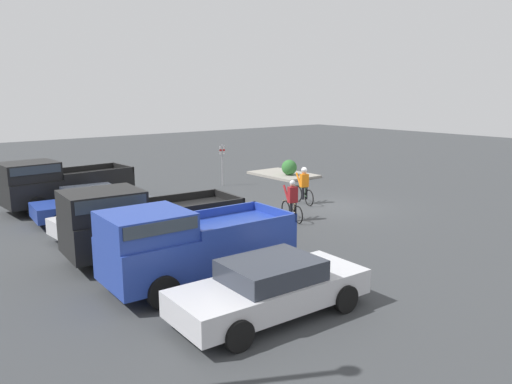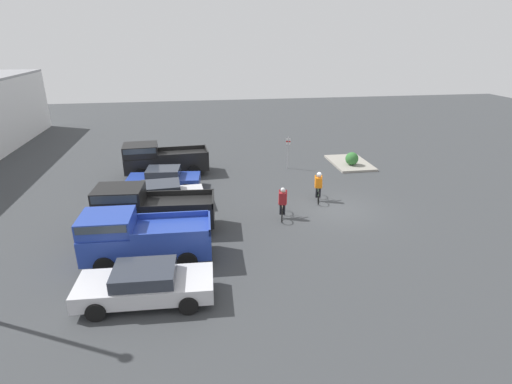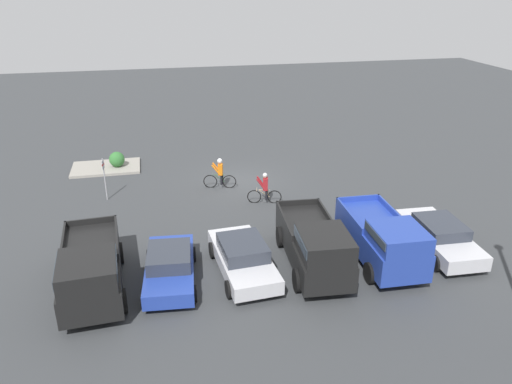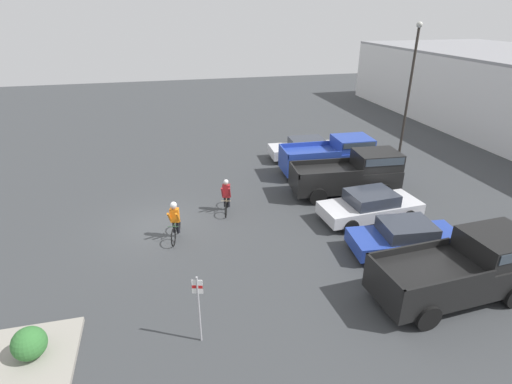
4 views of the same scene
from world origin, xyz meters
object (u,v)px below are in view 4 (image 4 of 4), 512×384
Objects in this scene: lamppost at (410,82)px; cyclist_0 at (175,220)px; pickup_truck_0 at (332,156)px; sedan_2 at (405,237)px; fire_lane_sign at (199,303)px; cyclist_1 at (226,196)px; pickup_truck_2 at (465,267)px; shrub at (29,343)px; sedan_1 at (370,206)px; pickup_truck_1 at (353,173)px; sedan_0 at (307,148)px.

cyclist_0 is at bearing -63.69° from lamppost.
pickup_truck_0 is 8.41m from sedan_2.
pickup_truck_0 is 14.26m from fire_lane_sign.
fire_lane_sign reaches higher than cyclist_0.
lamppost reaches higher than cyclist_1.
shrub is (-0.37, -13.32, -0.52)m from pickup_truck_2.
sedan_1 is 0.58× the size of lamppost.
cyclist_1 is (-5.14, -6.23, 0.15)m from sedan_2.
sedan_2 reaches higher than shrub.
sedan_2 is (8.39, -0.49, -0.46)m from pickup_truck_0.
pickup_truck_1 is 1.25× the size of sedan_2.
cyclist_0 is (-3.22, -8.73, 0.20)m from sedan_2.
pickup_truck_1 reaches higher than sedan_1.
cyclist_0 is 3.16m from cyclist_1.
cyclist_0 is 1.03× the size of cyclist_1.
shrub is at bearing -43.68° from sedan_0.
fire_lane_sign is at bearing -71.66° from sedan_2.
lamppost reaches higher than pickup_truck_1.
pickup_truck_1 reaches higher than pickup_truck_2.
pickup_truck_2 is (2.77, 0.35, 0.47)m from sedan_2.
pickup_truck_1 is 8.34m from pickup_truck_2.
pickup_truck_2 is 6.06× the size of shrub.
pickup_truck_0 is at bearing 176.63° from sedan_2.
lamppost is at bearing 130.64° from pickup_truck_1.
sedan_0 is 5.21× the size of shrub.
shrub is (7.97, -13.43, -0.56)m from pickup_truck_1.
sedan_0 is 0.59× the size of lamppost.
pickup_truck_0 is (2.81, 0.48, 0.44)m from sedan_0.
sedan_0 is 1.07× the size of sedan_2.
cyclist_1 is 8.23m from fire_lane_sign.
fire_lane_sign is 0.28× the size of lamppost.
sedan_1 is 10.08m from fire_lane_sign.
pickup_truck_0 is 7.48m from cyclist_1.
pickup_truck_0 reaches higher than shrub.
sedan_1 is 2.66× the size of cyclist_0.
sedan_0 is at bearing -175.50° from pickup_truck_1.
cyclist_0 is at bearing -123.40° from pickup_truck_2.
pickup_truck_2 is 10.30m from cyclist_1.
sedan_1 reaches higher than sedan_2.
fire_lane_sign reaches higher than pickup_truck_0.
pickup_truck_1 is 2.46× the size of fire_lane_sign.
sedan_2 is 13.19m from lamppost.
fire_lane_sign is (11.16, -8.87, 0.25)m from pickup_truck_0.
pickup_truck_1 reaches higher than cyclist_0.
fire_lane_sign is at bearing 85.29° from shrub.
pickup_truck_0 is 11.16m from pickup_truck_2.
fire_lane_sign reaches higher than pickup_truck_1.
sedan_0 is at bearing 134.09° from cyclist_1.
lamppost reaches higher than shrub.
pickup_truck_1 is 6.09× the size of shrub.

